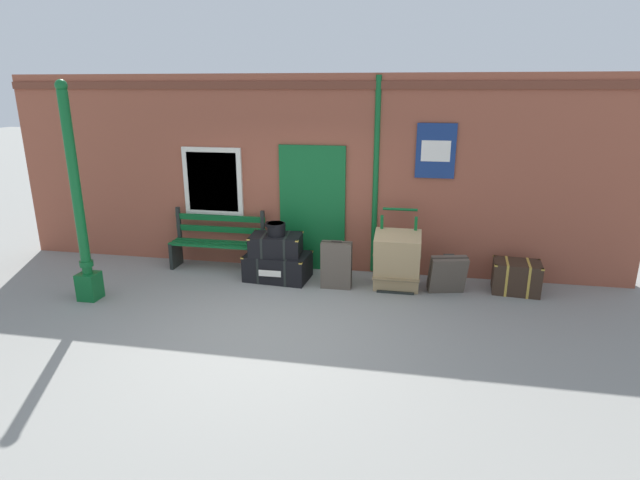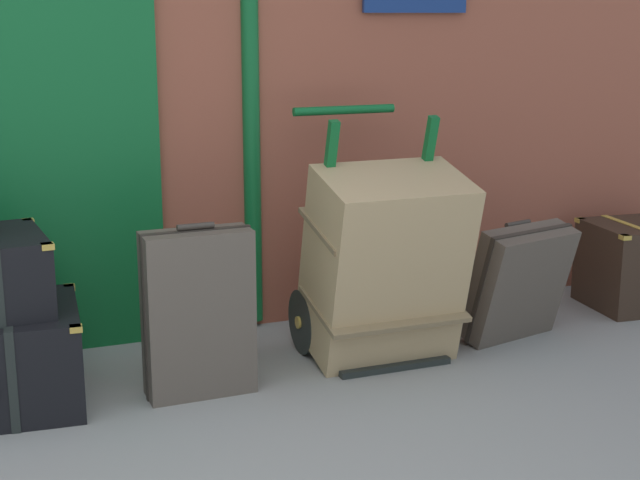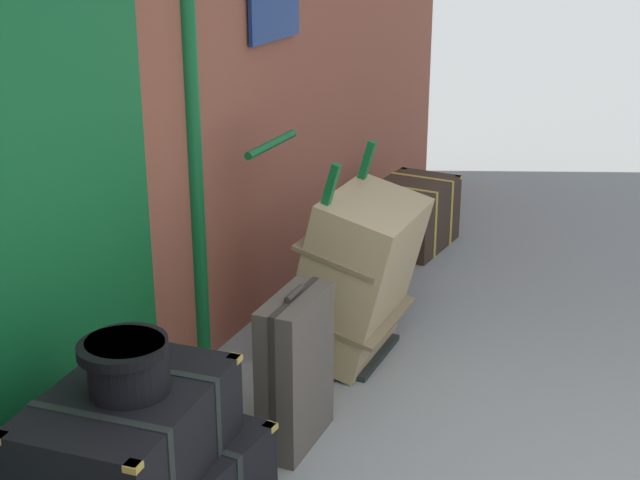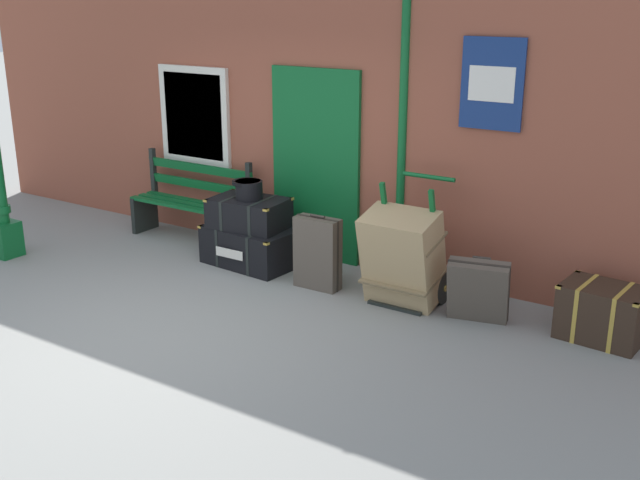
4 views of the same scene
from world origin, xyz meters
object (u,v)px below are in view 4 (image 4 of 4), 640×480
Objects in this scene: platform_bench at (193,204)px; suitcase_umber at (478,290)px; steamer_trunk_base at (252,246)px; round_hatbox at (249,189)px; corner_trunk at (602,313)px; steamer_trunk_middle at (249,213)px; suitcase_oxblood at (318,253)px; large_brown_trunk at (403,257)px; porters_trolley at (410,273)px.

suitcase_umber is (3.79, -0.43, -0.14)m from platform_bench.
platform_bench is 1.20m from steamer_trunk_base.
round_hatbox reaches higher than corner_trunk.
steamer_trunk_middle reaches higher than corner_trunk.
corner_trunk reaches higher than steamer_trunk_base.
steamer_trunk_base is 3.69m from corner_trunk.
suitcase_oxblood is at bearing -10.20° from round_hatbox.
steamer_trunk_middle is 1.93m from large_brown_trunk.
platform_bench is 1.17m from steamer_trunk_middle.
steamer_trunk_middle is at bearing -177.87° from corner_trunk.
steamer_trunk_middle is at bearing 176.20° from large_brown_trunk.
steamer_trunk_middle is 1.10× the size of suitcase_oxblood.
suitcase_umber is at bearing -6.43° from platform_bench.
platform_bench is 3.05m from porters_trolley.
large_brown_trunk reaches higher than steamer_trunk_middle.
round_hatbox is 0.54× the size of suitcase_umber.
steamer_trunk_base is at bearing 168.72° from suitcase_oxblood.
suitcase_umber is at bearing -2.52° from steamer_trunk_base.
suitcase_oxblood is at bearing -13.46° from platform_bench.
suitcase_umber reaches higher than steamer_trunk_base.
steamer_trunk_base is 1.45× the size of corner_trunk.
suitcase_oxblood is (1.01, -0.19, -0.21)m from steamer_trunk_middle.
steamer_trunk_base is 1.91m from porters_trolley.
steamer_trunk_base is at bearing 175.89° from large_brown_trunk.
corner_trunk is at bearing 2.13° from steamer_trunk_middle.
corner_trunk is at bearing 2.26° from round_hatbox.
porters_trolley reaches higher than suitcase_umber.
platform_bench is 1.88× the size of steamer_trunk_middle.
platform_bench is 4.82× the size of round_hatbox.
corner_trunk is at bearing 2.79° from porters_trolley.
suitcase_oxblood reaches higher than suitcase_umber.
large_brown_trunk is 1.24× the size of suitcase_oxblood.
steamer_trunk_base is at bearing 177.48° from suitcase_umber.
suitcase_oxblood reaches higher than corner_trunk.
round_hatbox is at bearing -177.74° from corner_trunk.
suitcase_oxblood reaches higher than steamer_trunk_base.
suitcase_umber is at bearing 2.74° from suitcase_oxblood.
large_brown_trunk is at bearing -4.11° from steamer_trunk_base.
suitcase_umber is at bearing -166.55° from corner_trunk.
platform_bench is at bearing 177.84° from corner_trunk.
platform_bench reaches higher than suitcase_umber.
large_brown_trunk is at bearing -178.50° from suitcase_umber.
porters_trolley is (1.92, 0.06, -0.59)m from round_hatbox.
platform_bench is 1.67× the size of large_brown_trunk.
round_hatbox is at bearing -119.74° from steamer_trunk_base.
round_hatbox is (0.01, -0.01, 0.27)m from steamer_trunk_middle.
steamer_trunk_middle is 0.72× the size of porters_trolley.
platform_bench is 1.24m from round_hatbox.
porters_trolley is at bearing 14.62° from suitcase_oxblood.
large_brown_trunk is (1.91, -0.14, 0.27)m from steamer_trunk_base.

